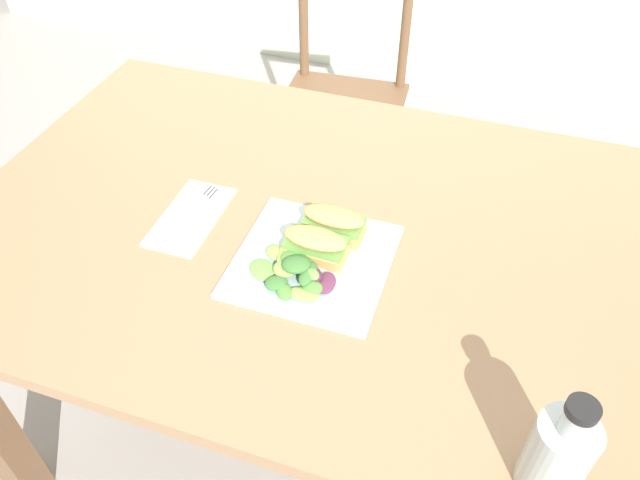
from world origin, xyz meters
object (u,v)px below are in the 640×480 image
object	(u,v)px
dining_table	(297,263)
sandwich_half_back	(333,222)
sandwich_half_front	(315,244)
fork_on_napkin	(195,210)
bottle_cold_brew	(556,458)
plate_lunch	(313,261)
chair_wooden_far	(343,100)

from	to	relation	value
dining_table	sandwich_half_back	distance (m)	0.18
dining_table	sandwich_half_front	xyz separation A→B (m)	(0.07, -0.09, 0.16)
sandwich_half_back	fork_on_napkin	bearing A→B (deg)	-176.55
bottle_cold_brew	plate_lunch	bearing A→B (deg)	146.12
dining_table	fork_on_napkin	xyz separation A→B (m)	(-0.19, -0.04, 0.12)
sandwich_half_front	fork_on_napkin	bearing A→B (deg)	169.67
dining_table	sandwich_half_front	distance (m)	0.19
fork_on_napkin	bottle_cold_brew	bearing A→B (deg)	-26.44
chair_wooden_far	fork_on_napkin	bearing A→B (deg)	-90.84
dining_table	chair_wooden_far	world-z (taller)	chair_wooden_far
plate_lunch	fork_on_napkin	size ratio (longest dim) A/B	1.45
sandwich_half_back	bottle_cold_brew	bearing A→B (deg)	-41.28
dining_table	bottle_cold_brew	xyz separation A→B (m)	(0.49, -0.38, 0.18)
sandwich_half_front	fork_on_napkin	world-z (taller)	sandwich_half_front
dining_table	sandwich_half_back	bearing A→B (deg)	-15.64
plate_lunch	sandwich_half_back	size ratio (longest dim) A/B	2.30
dining_table	sandwich_half_back	size ratio (longest dim) A/B	11.07
sandwich_half_back	sandwich_half_front	bearing A→B (deg)	-101.46
plate_lunch	bottle_cold_brew	distance (m)	0.51
bottle_cold_brew	sandwich_half_front	bearing A→B (deg)	145.17
dining_table	sandwich_half_back	world-z (taller)	sandwich_half_back
chair_wooden_far	fork_on_napkin	size ratio (longest dim) A/B	4.68
fork_on_napkin	bottle_cold_brew	size ratio (longest dim) A/B	1.01
plate_lunch	sandwich_half_front	size ratio (longest dim) A/B	2.30
plate_lunch	sandwich_half_front	xyz separation A→B (m)	(0.00, 0.01, 0.03)
dining_table	chair_wooden_far	size ratio (longest dim) A/B	1.49
chair_wooden_far	bottle_cold_brew	bearing A→B (deg)	-62.74
chair_wooden_far	sandwich_half_front	size ratio (longest dim) A/B	7.43
fork_on_napkin	bottle_cold_brew	distance (m)	0.76
chair_wooden_far	bottle_cold_brew	world-z (taller)	bottle_cold_brew
sandwich_half_back	chair_wooden_far	bearing A→B (deg)	105.61
bottle_cold_brew	fork_on_napkin	bearing A→B (deg)	153.56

